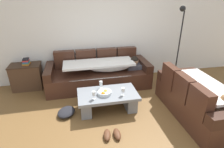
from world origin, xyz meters
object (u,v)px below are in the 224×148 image
object	(u,v)px
wine_glass_far_back	(101,83)
book_stack_on_cabinet	(26,62)
couch_near_window	(198,100)
wine_glass_near_left	(94,94)
fruit_bowl	(105,93)
pair_of_shoes	(112,134)
side_cabinet	(27,77)
floor_lamp	(179,40)
crumpled_garment	(66,112)
coffee_table	(108,99)
wine_glass_near_right	(123,90)
couch_along_wall	(100,74)

from	to	relation	value
wine_glass_far_back	book_stack_on_cabinet	size ratio (longest dim) A/B	0.75
couch_near_window	wine_glass_near_left	world-z (taller)	couch_near_window
fruit_bowl	pair_of_shoes	bearing A→B (deg)	-90.59
pair_of_shoes	side_cabinet	bearing A→B (deg)	129.21
floor_lamp	crumpled_garment	bearing A→B (deg)	-160.31
book_stack_on_cabinet	pair_of_shoes	xyz separation A→B (m)	(1.67, -2.10, -0.67)
fruit_bowl	wine_glass_far_back	world-z (taller)	wine_glass_far_back
book_stack_on_cabinet	coffee_table	bearing A→B (deg)	-36.63
couch_near_window	wine_glass_near_right	distance (m)	1.46
coffee_table	wine_glass_near_left	size ratio (longest dim) A/B	7.23
wine_glass_near_right	side_cabinet	xyz separation A→B (m)	(-2.07, 1.44, -0.17)
wine_glass_near_right	side_cabinet	world-z (taller)	side_cabinet
couch_near_window	fruit_bowl	world-z (taller)	couch_near_window
crumpled_garment	wine_glass_far_back	bearing A→B (deg)	18.37
coffee_table	wine_glass_near_right	xyz separation A→B (m)	(0.28, -0.15, 0.26)
crumpled_garment	floor_lamp	bearing A→B (deg)	19.69
couch_near_window	fruit_bowl	bearing A→B (deg)	73.86
wine_glass_far_back	fruit_bowl	bearing A→B (deg)	-83.75
couch_along_wall	floor_lamp	bearing A→B (deg)	-1.59
book_stack_on_cabinet	wine_glass_near_right	bearing A→B (deg)	-35.56
side_cabinet	coffee_table	bearing A→B (deg)	-35.86
couch_along_wall	wine_glass_far_back	distance (m)	0.87
crumpled_garment	wine_glass_near_left	bearing A→B (deg)	-14.45
couch_near_window	crumpled_garment	distance (m)	2.58
couch_near_window	crumpled_garment	xyz separation A→B (m)	(-2.52, 0.52, -0.27)
coffee_table	pair_of_shoes	size ratio (longest dim) A/B	3.81
couch_along_wall	coffee_table	bearing A→B (deg)	-90.67
fruit_bowl	floor_lamp	xyz separation A→B (m)	(2.13, 1.06, 0.70)
couch_near_window	wine_glass_near_left	distance (m)	2.01
couch_near_window	floor_lamp	world-z (taller)	floor_lamp
side_cabinet	crumpled_garment	size ratio (longest dim) A/B	1.80
wine_glass_near_right	book_stack_on_cabinet	size ratio (longest dim) A/B	0.75
fruit_bowl	pair_of_shoes	xyz separation A→B (m)	(-0.01, -0.76, -0.37)
floor_lamp	crumpled_garment	world-z (taller)	floor_lamp
wine_glass_near_right	book_stack_on_cabinet	distance (m)	2.50
coffee_table	wine_glass_near_left	bearing A→B (deg)	-150.81
wine_glass_near_left	couch_near_window	bearing A→B (deg)	-10.91
side_cabinet	book_stack_on_cabinet	bearing A→B (deg)	2.26
couch_along_wall	wine_glass_near_left	world-z (taller)	couch_along_wall
wine_glass_far_back	couch_near_window	bearing A→B (deg)	-23.50
couch_along_wall	wine_glass_far_back	size ratio (longest dim) A/B	15.35
couch_near_window	wine_glass_near_left	xyz separation A→B (m)	(-1.97, 0.38, 0.16)
couch_along_wall	wine_glass_near_right	distance (m)	1.26
side_cabinet	couch_near_window	bearing A→B (deg)	-28.00
wine_glass_far_back	pair_of_shoes	world-z (taller)	wine_glass_far_back
coffee_table	pair_of_shoes	bearing A→B (deg)	-95.56
coffee_table	side_cabinet	distance (m)	2.21
couch_along_wall	coffee_table	xyz separation A→B (m)	(-0.01, -1.07, -0.09)
floor_lamp	wine_glass_far_back	bearing A→B (deg)	-159.86
couch_along_wall	side_cabinet	size ratio (longest dim) A/B	3.54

